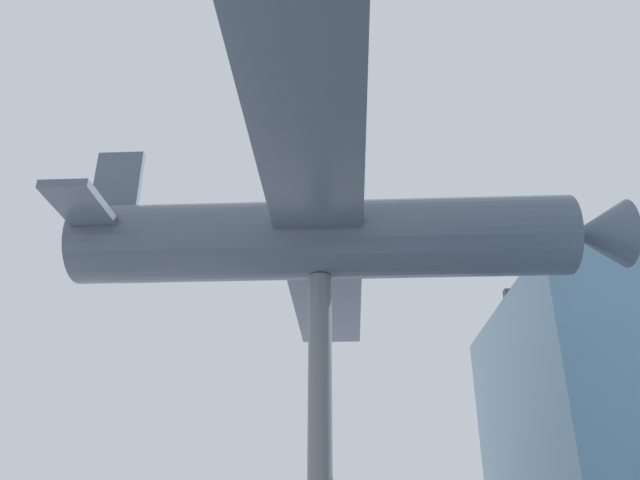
# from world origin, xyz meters

# --- Properties ---
(support_pylon_central) EXTENTS (0.49, 0.49, 6.91)m
(support_pylon_central) POSITION_xyz_m (0.00, 0.00, 3.45)
(support_pylon_central) COLOR slate
(support_pylon_central) RESTS_ON ground_plane
(suspended_airplane) EXTENTS (15.75, 12.60, 3.31)m
(suspended_airplane) POSITION_xyz_m (0.01, 0.25, 7.81)
(suspended_airplane) COLOR #4C5666
(suspended_airplane) RESTS_ON support_pylon_central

